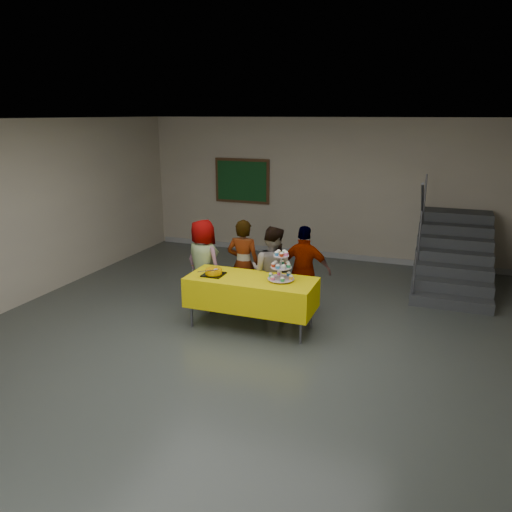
{
  "coord_description": "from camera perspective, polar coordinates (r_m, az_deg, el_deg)",
  "views": [
    {
      "loc": [
        2.39,
        -5.52,
        3.07
      ],
      "look_at": [
        -0.08,
        1.09,
        1.05
      ],
      "focal_mm": 35.0,
      "sensor_mm": 36.0,
      "label": 1
    }
  ],
  "objects": [
    {
      "name": "bear_cake",
      "position": [
        7.38,
        -4.87,
        -1.75
      ],
      "size": [
        0.32,
        0.36,
        0.12
      ],
      "color": "black",
      "rests_on": "bake_table"
    },
    {
      "name": "staircase",
      "position": [
        9.99,
        21.55,
        -0.13
      ],
      "size": [
        1.3,
        2.4,
        2.04
      ],
      "color": "#424447",
      "rests_on": "ground"
    },
    {
      "name": "schoolchild_b",
      "position": [
        8.0,
        -1.46,
        -0.98
      ],
      "size": [
        0.56,
        0.39,
        1.47
      ],
      "primitive_type": "imported",
      "rotation": [
        0.0,
        0.0,
        3.21
      ],
      "color": "slate",
      "rests_on": "ground"
    },
    {
      "name": "schoolchild_a",
      "position": [
        8.15,
        -6.03,
        -0.84
      ],
      "size": [
        0.82,
        0.67,
        1.44
      ],
      "primitive_type": "imported",
      "rotation": [
        0.0,
        0.0,
        2.81
      ],
      "color": "slate",
      "rests_on": "ground"
    },
    {
      "name": "schoolchild_d",
      "position": [
        7.81,
        5.55,
        -1.68
      ],
      "size": [
        0.86,
        0.41,
        1.42
      ],
      "primitive_type": "imported",
      "rotation": [
        0.0,
        0.0,
        3.21
      ],
      "color": "slate",
      "rests_on": "ground"
    },
    {
      "name": "bake_table",
      "position": [
        7.31,
        -0.55,
        -4.13
      ],
      "size": [
        1.88,
        0.78,
        0.77
      ],
      "color": "#595960",
      "rests_on": "ground"
    },
    {
      "name": "cupcake_stand",
      "position": [
        7.09,
        2.88,
        -1.38
      ],
      "size": [
        0.38,
        0.38,
        0.44
      ],
      "color": "silver",
      "rests_on": "bake_table"
    },
    {
      "name": "schoolchild_c",
      "position": [
        7.71,
        1.84,
        -1.8
      ],
      "size": [
        0.74,
        0.6,
        1.43
      ],
      "primitive_type": "imported",
      "rotation": [
        0.0,
        0.0,
        3.06
      ],
      "color": "slate",
      "rests_on": "ground"
    },
    {
      "name": "room_shell",
      "position": [
        6.11,
        -2.79,
        7.11
      ],
      "size": [
        10.0,
        10.04,
        3.02
      ],
      "color": "#4C514C",
      "rests_on": "ground"
    },
    {
      "name": "noticeboard",
      "position": [
        11.41,
        -1.6,
        8.57
      ],
      "size": [
        1.3,
        0.05,
        1.0
      ],
      "color": "#472B16",
      "rests_on": "ground"
    }
  ]
}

